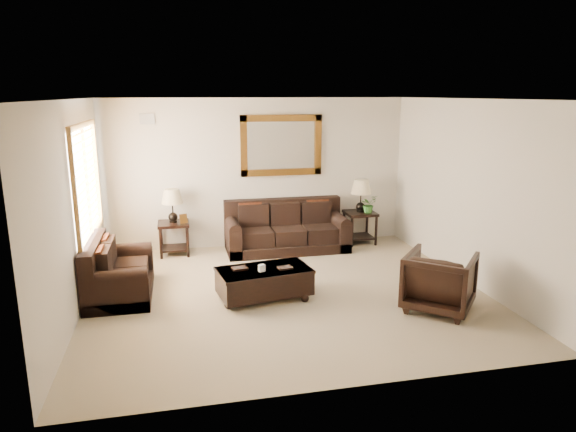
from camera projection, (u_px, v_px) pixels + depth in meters
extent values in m
cube|color=#82755A|center=(287.00, 293.00, 7.32)|extent=(5.50, 5.00, 0.01)
cube|color=white|center=(287.00, 99.00, 6.69)|extent=(5.50, 5.00, 0.01)
cube|color=beige|center=(258.00, 173.00, 9.38)|extent=(5.50, 0.01, 2.70)
cube|color=beige|center=(345.00, 255.00, 4.63)|extent=(5.50, 0.01, 2.70)
cube|color=beige|center=(73.00, 210.00, 6.43)|extent=(0.01, 5.00, 2.70)
cube|color=beige|center=(468.00, 192.00, 7.58)|extent=(0.01, 5.00, 2.70)
cube|color=white|center=(84.00, 182.00, 7.24)|extent=(0.01, 1.80, 1.50)
cube|color=brown|center=(82.00, 126.00, 7.07)|extent=(0.06, 1.96, 0.08)
cube|color=brown|center=(92.00, 236.00, 7.44)|extent=(0.06, 1.96, 0.08)
cube|color=brown|center=(75.00, 195.00, 6.36)|extent=(0.06, 0.08, 1.50)
cube|color=brown|center=(96.00, 172.00, 8.15)|extent=(0.06, 0.08, 1.50)
cube|color=brown|center=(87.00, 182.00, 7.25)|extent=(0.05, 0.05, 1.50)
cube|color=#533010|center=(281.00, 145.00, 9.32)|extent=(1.50, 0.06, 1.10)
cube|color=white|center=(281.00, 145.00, 9.34)|extent=(1.26, 0.01, 0.86)
cube|color=#999999|center=(147.00, 119.00, 8.73)|extent=(0.25, 0.02, 0.18)
cube|color=black|center=(287.00, 245.00, 9.30)|extent=(2.17, 0.93, 0.18)
cube|color=black|center=(283.00, 210.00, 9.51)|extent=(2.17, 0.22, 0.44)
cube|color=black|center=(255.00, 236.00, 9.11)|extent=(0.55, 0.77, 0.27)
cube|color=black|center=(287.00, 234.00, 9.23)|extent=(0.55, 0.77, 0.27)
cube|color=black|center=(318.00, 232.00, 9.35)|extent=(0.55, 0.77, 0.27)
cube|color=black|center=(233.00, 239.00, 9.06)|extent=(0.22, 0.93, 0.52)
cylinder|color=black|center=(233.00, 225.00, 9.00)|extent=(0.22, 0.92, 0.22)
cube|color=black|center=(338.00, 233.00, 9.47)|extent=(0.22, 0.93, 0.52)
cylinder|color=black|center=(339.00, 219.00, 9.40)|extent=(0.22, 0.92, 0.22)
cube|color=#5B210C|center=(250.00, 214.00, 9.21)|extent=(0.41, 0.18, 0.42)
cube|color=#5B210C|center=(318.00, 211.00, 9.47)|extent=(0.41, 0.18, 0.42)
cube|color=black|center=(121.00, 289.00, 7.23)|extent=(0.85, 1.44, 0.16)
cube|color=black|center=(93.00, 255.00, 7.03)|extent=(0.20, 1.44, 0.40)
cube|color=black|center=(119.00, 282.00, 6.93)|extent=(0.70, 0.50, 0.24)
cube|color=black|center=(123.00, 270.00, 7.43)|extent=(0.70, 0.50, 0.24)
cube|color=black|center=(115.00, 295.00, 6.60)|extent=(0.85, 0.20, 0.48)
cylinder|color=black|center=(114.00, 278.00, 6.54)|extent=(0.84, 0.20, 0.20)
cube|color=black|center=(124.00, 265.00, 7.78)|extent=(0.85, 0.20, 0.48)
cylinder|color=black|center=(123.00, 250.00, 7.72)|extent=(0.84, 0.20, 0.20)
cube|color=#5B210C|center=(103.00, 262.00, 6.78)|extent=(0.17, 0.38, 0.39)
cube|color=#5B210C|center=(108.00, 249.00, 7.36)|extent=(0.17, 0.38, 0.39)
cube|color=black|center=(173.00, 224.00, 8.95)|extent=(0.53, 0.53, 0.05)
cube|color=black|center=(175.00, 248.00, 9.05)|extent=(0.45, 0.45, 0.03)
cylinder|color=black|center=(161.00, 244.00, 8.76)|extent=(0.05, 0.05, 0.53)
cylinder|color=black|center=(188.00, 242.00, 8.85)|extent=(0.05, 0.05, 0.53)
cylinder|color=black|center=(161.00, 237.00, 9.19)|extent=(0.05, 0.05, 0.53)
cylinder|color=black|center=(187.00, 236.00, 9.28)|extent=(0.05, 0.05, 0.53)
sphere|color=black|center=(173.00, 217.00, 8.92)|extent=(0.16, 0.16, 0.16)
cylinder|color=black|center=(173.00, 207.00, 8.88)|extent=(0.02, 0.02, 0.35)
cone|color=tan|center=(172.00, 196.00, 8.84)|extent=(0.37, 0.37, 0.25)
cube|color=#533010|center=(183.00, 219.00, 8.87)|extent=(0.15, 0.10, 0.16)
cube|color=black|center=(360.00, 213.00, 9.66)|extent=(0.55, 0.55, 0.05)
cube|color=black|center=(359.00, 236.00, 9.76)|extent=(0.47, 0.47, 0.03)
cylinder|color=black|center=(352.00, 232.00, 9.45)|extent=(0.05, 0.05, 0.55)
cylinder|color=black|center=(376.00, 231.00, 9.55)|extent=(0.05, 0.05, 0.55)
cylinder|color=black|center=(344.00, 226.00, 9.90)|extent=(0.05, 0.05, 0.55)
cylinder|color=black|center=(367.00, 225.00, 10.00)|extent=(0.05, 0.05, 0.55)
sphere|color=black|center=(360.00, 207.00, 9.63)|extent=(0.17, 0.17, 0.17)
cylinder|color=black|center=(361.00, 197.00, 9.58)|extent=(0.02, 0.02, 0.36)
cone|color=tan|center=(361.00, 187.00, 9.54)|extent=(0.38, 0.38, 0.26)
sphere|color=black|center=(229.00, 305.00, 6.79)|extent=(0.11, 0.11, 0.11)
sphere|color=black|center=(305.00, 298.00, 7.00)|extent=(0.11, 0.11, 0.11)
sphere|color=black|center=(225.00, 292.00, 7.24)|extent=(0.11, 0.11, 0.11)
sphere|color=black|center=(297.00, 286.00, 7.46)|extent=(0.11, 0.11, 0.11)
cube|color=black|center=(264.00, 281.00, 7.07)|extent=(1.32, 0.85, 0.35)
cube|color=black|center=(264.00, 270.00, 7.04)|extent=(1.35, 0.87, 0.04)
cube|color=black|center=(239.00, 269.00, 7.00)|extent=(0.23, 0.17, 0.03)
cube|color=black|center=(285.00, 268.00, 7.04)|extent=(0.21, 0.16, 0.02)
cube|color=white|center=(262.00, 268.00, 6.92)|extent=(0.10, 0.09, 0.09)
imported|color=black|center=(440.00, 279.00, 6.67)|extent=(1.13, 1.13, 0.85)
imported|color=#25511C|center=(368.00, 206.00, 9.55)|extent=(0.40, 0.42, 0.26)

